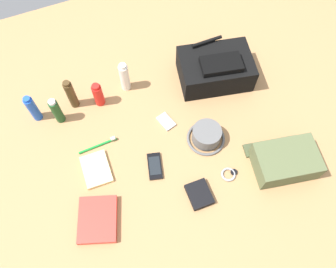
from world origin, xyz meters
name	(u,v)px	position (x,y,z in m)	size (l,w,h in m)	color
ground_plane	(168,139)	(0.00, 0.00, -0.01)	(2.64, 2.02, 0.02)	#AB7D4E
backpack	(215,69)	(0.33, 0.22, 0.07)	(0.37, 0.29, 0.16)	black
toiletry_pouch	(285,160)	(0.40, -0.31, 0.05)	(0.29, 0.26, 0.10)	#56603D
bucket_hat	(206,136)	(0.15, -0.07, 0.03)	(0.17, 0.17, 0.08)	#5F5F5F
deodorant_spray	(33,108)	(-0.51, 0.33, 0.08)	(0.04, 0.04, 0.16)	blue
shampoo_bottle	(57,111)	(-0.41, 0.28, 0.07)	(0.04, 0.04, 0.15)	#19471E
cologne_bottle	(71,94)	(-0.33, 0.33, 0.08)	(0.04, 0.04, 0.17)	#473319
sunscreen_spray	(98,95)	(-0.22, 0.30, 0.06)	(0.04, 0.04, 0.13)	red
toothpaste_tube	(125,77)	(-0.08, 0.33, 0.08)	(0.04, 0.04, 0.17)	white
paperback_novel	(98,220)	(-0.40, -0.23, 0.01)	(0.20, 0.22, 0.03)	red
cell_phone	(155,166)	(-0.10, -0.10, 0.01)	(0.09, 0.13, 0.01)	black
media_player	(166,122)	(0.02, 0.08, 0.01)	(0.07, 0.09, 0.01)	#B7B7BC
wristwatch	(229,174)	(0.17, -0.26, 0.01)	(0.07, 0.06, 0.01)	#99999E
toothbrush	(100,145)	(-0.29, 0.08, 0.01)	(0.17, 0.02, 0.02)	#198C33
wallet	(199,194)	(0.02, -0.29, 0.01)	(0.09, 0.11, 0.02)	black
notepad	(96,169)	(-0.34, -0.02, 0.01)	(0.11, 0.15, 0.02)	beige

